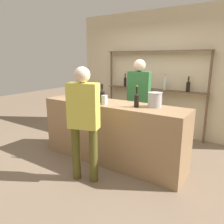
# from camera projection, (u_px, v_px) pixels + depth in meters

# --- Properties ---
(ground_plane) EXTENTS (16.00, 16.00, 0.00)m
(ground_plane) POSITION_uv_depth(u_px,v_px,m) (112.00, 160.00, 3.88)
(ground_plane) COLOR #7A6651
(bar_counter) EXTENTS (2.54, 0.63, 1.03)m
(bar_counter) POSITION_uv_depth(u_px,v_px,m) (112.00, 132.00, 3.75)
(bar_counter) COLOR #997551
(bar_counter) RESTS_ON ground_plane
(back_wall) EXTENTS (4.14, 0.12, 2.80)m
(back_wall) POSITION_uv_depth(u_px,v_px,m) (157.00, 74.00, 5.08)
(back_wall) COLOR beige
(back_wall) RESTS_ON ground_plane
(back_shelf) EXTENTS (2.40, 0.18, 1.92)m
(back_shelf) POSITION_uv_depth(u_px,v_px,m) (155.00, 80.00, 4.96)
(back_shelf) COLOR brown
(back_shelf) RESTS_ON ground_plane
(counter_bottle_0) EXTENTS (0.07, 0.07, 0.33)m
(counter_bottle_0) POSITION_uv_depth(u_px,v_px,m) (137.00, 99.00, 3.29)
(counter_bottle_0) COLOR black
(counter_bottle_0) RESTS_ON bar_counter
(counter_bottle_1) EXTENTS (0.07, 0.07, 0.34)m
(counter_bottle_1) POSITION_uv_depth(u_px,v_px,m) (87.00, 93.00, 3.81)
(counter_bottle_1) COLOR silver
(counter_bottle_1) RESTS_ON bar_counter
(counter_bottle_2) EXTENTS (0.09, 0.09, 0.34)m
(counter_bottle_2) POSITION_uv_depth(u_px,v_px,m) (90.00, 95.00, 3.60)
(counter_bottle_2) COLOR silver
(counter_bottle_2) RESTS_ON bar_counter
(counter_bottle_3) EXTENTS (0.09, 0.09, 0.32)m
(counter_bottle_3) POSITION_uv_depth(u_px,v_px,m) (102.00, 96.00, 3.60)
(counter_bottle_3) COLOR black
(counter_bottle_3) RESTS_ON bar_counter
(counter_bottle_4) EXTENTS (0.09, 0.09, 0.33)m
(counter_bottle_4) POSITION_uv_depth(u_px,v_px,m) (78.00, 90.00, 4.27)
(counter_bottle_4) COLOR brown
(counter_bottle_4) RESTS_ON bar_counter
(counter_bottle_5) EXTENTS (0.07, 0.07, 0.32)m
(counter_bottle_5) POSITION_uv_depth(u_px,v_px,m) (95.00, 95.00, 3.65)
(counter_bottle_5) COLOR silver
(counter_bottle_5) RESTS_ON bar_counter
(ice_bucket) EXTENTS (0.22, 0.22, 0.22)m
(ice_bucket) POSITION_uv_depth(u_px,v_px,m) (155.00, 100.00, 3.31)
(ice_bucket) COLOR #B2B2B7
(ice_bucket) RESTS_ON bar_counter
(cork_jar) EXTENTS (0.10, 0.10, 0.15)m
(cork_jar) POSITION_uv_depth(u_px,v_px,m) (104.00, 100.00, 3.49)
(cork_jar) COLOR silver
(cork_jar) RESTS_ON bar_counter
(server_behind_counter) EXTENTS (0.45, 0.25, 1.74)m
(server_behind_counter) POSITION_uv_depth(u_px,v_px,m) (139.00, 96.00, 4.26)
(server_behind_counter) COLOR black
(server_behind_counter) RESTS_ON ground_plane
(customer_center) EXTENTS (0.46, 0.31, 1.65)m
(customer_center) POSITION_uv_depth(u_px,v_px,m) (84.00, 116.00, 3.03)
(customer_center) COLOR brown
(customer_center) RESTS_ON ground_plane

